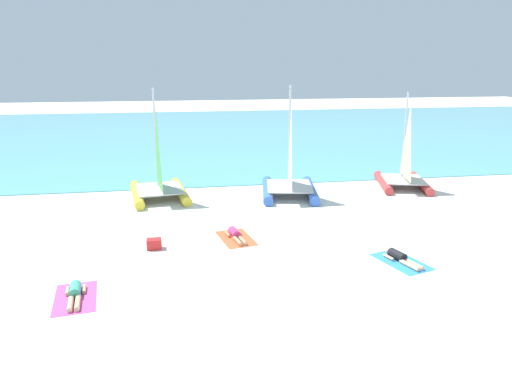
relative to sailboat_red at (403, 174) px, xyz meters
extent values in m
plane|color=white|center=(-8.36, 1.40, -0.72)|extent=(120.00, 120.00, 0.00)
cube|color=#5BB2C1|center=(-8.36, 21.66, -0.69)|extent=(120.00, 40.00, 0.05)
cylinder|color=#CC3838|center=(-0.90, 0.36, -0.51)|extent=(1.38, 3.68, 0.42)
cylinder|color=#CC3838|center=(0.96, -0.14, -0.51)|extent=(1.38, 3.68, 0.42)
cube|color=silver|center=(-0.02, -0.06, -0.27)|extent=(2.49, 2.79, 0.05)
cylinder|color=silver|center=(0.12, 0.45, 1.90)|extent=(0.09, 0.09, 4.40)
pyramid|color=#EAEA99|center=(-0.11, -0.39, 1.77)|extent=(0.56, 1.88, 3.69)
cylinder|color=yellow|center=(-13.36, 0.05, -0.49)|extent=(0.94, 3.95, 0.45)
cylinder|color=yellow|center=(-11.32, 0.31, -0.49)|extent=(0.94, 3.95, 0.45)
cube|color=silver|center=(-12.32, -0.01, -0.24)|extent=(2.36, 2.75, 0.06)
cylinder|color=silver|center=(-12.39, 0.55, 2.07)|extent=(0.09, 0.09, 4.68)
pyramid|color=#4CA54C|center=(-12.27, -0.37, 1.93)|extent=(0.31, 2.05, 3.93)
cylinder|color=blue|center=(-7.15, -0.24, -0.49)|extent=(1.15, 4.02, 0.46)
cylinder|color=blue|center=(-5.09, -0.60, -0.49)|extent=(1.15, 4.02, 0.46)
cube|color=silver|center=(-6.16, -0.61, -0.23)|extent=(2.51, 2.89, 0.06)
cylinder|color=silver|center=(-6.06, -0.04, 2.12)|extent=(0.10, 0.10, 4.77)
pyramid|color=white|center=(-6.22, -0.97, 1.98)|extent=(0.42, 2.08, 4.00)
cube|color=#D84C99|center=(-14.36, -9.70, -0.71)|extent=(1.33, 2.02, 0.01)
cylinder|color=#3FB28C|center=(-14.38, -9.50, -0.56)|extent=(0.38, 0.65, 0.30)
sphere|color=#D8AD84|center=(-14.43, -9.09, -0.56)|extent=(0.22, 0.22, 0.22)
cylinder|color=#D8AD84|center=(-14.39, -10.15, -0.64)|extent=(0.24, 0.79, 0.14)
cylinder|color=#D8AD84|center=(-14.21, -10.13, -0.64)|extent=(0.24, 0.79, 0.14)
cylinder|color=#D8AD84|center=(-14.62, -9.37, -0.65)|extent=(0.16, 0.46, 0.10)
cylinder|color=#D8AD84|center=(-14.18, -9.32, -0.65)|extent=(0.16, 0.46, 0.10)
cube|color=#EA5933|center=(-9.43, -5.90, -0.71)|extent=(1.43, 2.07, 0.01)
cylinder|color=#D83372|center=(-9.47, -5.71, -0.56)|extent=(0.41, 0.66, 0.30)
sphere|color=tan|center=(-9.54, -5.30, -0.56)|extent=(0.22, 0.22, 0.22)
cylinder|color=tan|center=(-9.44, -6.36, -0.64)|extent=(0.28, 0.79, 0.14)
cylinder|color=tan|center=(-9.26, -6.33, -0.64)|extent=(0.28, 0.79, 0.14)
cylinder|color=tan|center=(-9.71, -5.59, -0.65)|extent=(0.18, 0.46, 0.10)
cylinder|color=tan|center=(-9.28, -5.51, -0.65)|extent=(0.18, 0.46, 0.10)
cube|color=#338CD8|center=(-4.44, -8.91, -0.71)|extent=(1.60, 2.13, 0.01)
cylinder|color=black|center=(-4.50, -8.72, -0.56)|extent=(0.46, 0.68, 0.30)
sphere|color=#D8AD84|center=(-4.61, -8.33, -0.56)|extent=(0.22, 0.22, 0.22)
cylinder|color=#D8AD84|center=(-4.40, -9.37, -0.64)|extent=(0.36, 0.79, 0.14)
cylinder|color=#D8AD84|center=(-4.23, -9.32, -0.64)|extent=(0.36, 0.79, 0.14)
cylinder|color=#D8AD84|center=(-4.75, -8.64, -0.65)|extent=(0.22, 0.46, 0.10)
cylinder|color=#D8AD84|center=(-4.33, -8.51, -0.65)|extent=(0.22, 0.46, 0.10)
cube|color=red|center=(-12.35, -6.42, -0.54)|extent=(0.50, 0.36, 0.36)
camera|label=1|loc=(-11.46, -22.11, 5.48)|focal=33.30mm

